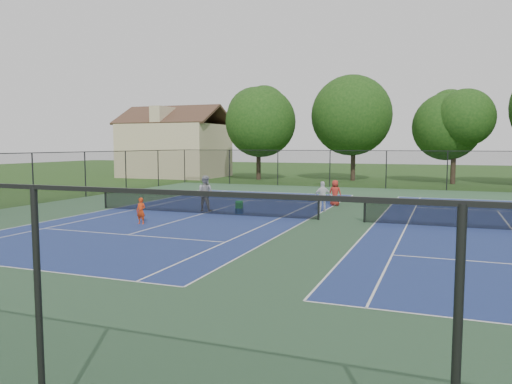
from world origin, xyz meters
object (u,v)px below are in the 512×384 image
at_px(tree_back_c, 455,122).
at_px(child_player, 141,211).
at_px(clapboard_house, 175,148).
at_px(bystander_a, 323,197).
at_px(ball_hopper, 239,205).
at_px(tree_back_a, 259,118).
at_px(bystander_c, 335,193).
at_px(tree_back_b, 354,112).
at_px(ball_crate, 239,211).
at_px(instructor, 205,193).

height_order(tree_back_c, child_player, tree_back_c).
bearing_deg(child_player, clapboard_house, 115.85).
xyz_separation_m(bystander_a, ball_hopper, (-3.75, -2.25, -0.32)).
xyz_separation_m(tree_back_a, tree_back_c, (18.00, 1.00, -0.56)).
distance_m(clapboard_house, bystander_c, 29.10).
bearing_deg(bystander_a, child_player, 23.45).
bearing_deg(tree_back_c, tree_back_b, 173.66).
bearing_deg(ball_crate, instructor, 170.19).
distance_m(tree_back_a, child_player, 28.87).
relative_size(tree_back_a, tree_back_c, 1.09).
distance_m(ball_crate, ball_hopper, 0.33).
height_order(ball_crate, ball_hopper, ball_hopper).
height_order(bystander_a, ball_hopper, bystander_a).
relative_size(tree_back_b, clapboard_house, 0.93).
height_order(tree_back_b, clapboard_house, tree_back_b).
relative_size(bystander_c, ball_crate, 4.17).
bearing_deg(child_player, tree_back_b, 80.79).
relative_size(tree_back_c, bystander_a, 5.30).
height_order(clapboard_house, bystander_a, clapboard_house).
bearing_deg(instructor, child_player, 81.16).
bearing_deg(ball_crate, tree_back_c, 67.13).
distance_m(clapboard_house, child_player, 32.64).
bearing_deg(clapboard_house, bystander_a, -45.86).
relative_size(tree_back_c, child_player, 7.22).
distance_m(instructor, bystander_c, 7.51).
bearing_deg(tree_back_c, clapboard_house, -180.00).
xyz_separation_m(tree_back_a, ball_crate, (7.72, -23.38, -5.90)).
relative_size(clapboard_house, instructor, 5.77).
relative_size(tree_back_a, ball_hopper, 24.30).
xyz_separation_m(tree_back_c, child_player, (-13.06, -28.91, -4.90)).
distance_m(child_player, bystander_a, 9.42).
bearing_deg(bystander_a, ball_crate, 8.31).
distance_m(child_player, instructor, 4.96).
bearing_deg(child_player, bystander_c, 53.71).
xyz_separation_m(child_player, ball_crate, (2.77, 4.53, -0.44)).
xyz_separation_m(tree_back_b, clapboard_house, (-19.00, -1.00, -3.50)).
xyz_separation_m(instructor, ball_hopper, (2.10, -0.36, -0.47)).
relative_size(tree_back_a, child_player, 7.87).
bearing_deg(tree_back_c, bystander_a, -106.45).
bearing_deg(tree_back_a, instructor, -76.29).
bearing_deg(instructor, ball_crate, 169.14).
bearing_deg(ball_hopper, tree_back_c, 67.13).
bearing_deg(ball_hopper, tree_back_b, 87.10).
height_order(bystander_a, bystander_c, bystander_a).
distance_m(tree_back_b, tree_back_c, 9.12).
xyz_separation_m(tree_back_b, ball_crate, (-1.28, -25.38, -6.46)).
distance_m(bystander_c, ball_hopper, 6.27).
distance_m(child_player, ball_crate, 5.33).
xyz_separation_m(tree_back_a, tree_back_b, (9.00, 2.00, 0.56)).
bearing_deg(ball_crate, bystander_c, 52.34).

